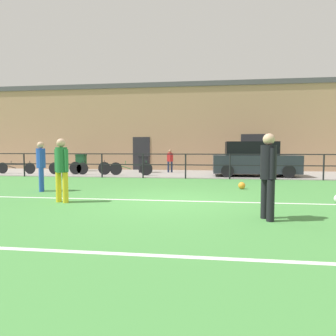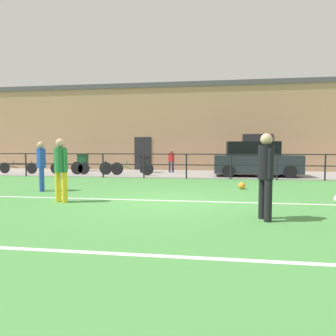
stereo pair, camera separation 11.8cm
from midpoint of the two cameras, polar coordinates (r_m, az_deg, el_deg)
The scene contains 18 objects.
ground at distance 7.94m, azimuth 0.37°, elevation -6.56°, with size 60.00×44.00×0.04m, color #478C42.
field_line_touchline at distance 8.07m, azimuth 0.51°, elevation -6.22°, with size 36.00×0.11×0.00m, color white.
field_line_hash at distance 4.17m, azimuth -7.30°, elevation -15.93°, with size 36.00×0.11×0.00m, color white.
pavement_strip at distance 16.33m, azimuth 4.42°, elevation -1.10°, with size 48.00×5.00×0.02m, color gray.
perimeter_fence at distance 13.79m, azimuth 3.76°, elevation 1.07°, with size 36.07×0.07×1.15m.
clubhouse_facade at distance 20.01m, azimuth 5.16°, elevation 7.67°, with size 28.00×2.56×5.49m.
player_goalkeeper at distance 6.13m, azimuth 18.61°, elevation -0.58°, with size 0.30×0.45×1.69m.
player_striker at distance 10.60m, azimuth -22.65°, elevation 0.87°, with size 0.28×0.41×1.61m.
player_winger at distance 8.22m, azimuth -19.33°, elevation 0.32°, with size 0.43×0.29×1.65m.
soccer_ball_match at distance 10.61m, azimuth 14.17°, elevation -3.28°, with size 0.24×0.24×0.24m, color orange.
spectator_child at distance 17.09m, azimuth 0.83°, elevation 1.66°, with size 0.34×0.23×1.30m.
parked_car_red at distance 15.41m, azimuth 16.44°, elevation 1.48°, with size 4.09×1.83×1.70m.
bicycle_parked_0 at distance 15.40m, azimuth -6.66°, elevation -0.10°, with size 2.24×0.04×0.75m.
bicycle_parked_1 at distance 18.19m, azimuth -26.44°, elevation 0.05°, with size 2.21×0.04×0.71m.
bicycle_parked_2 at distance 16.19m, azimuth -14.21°, elevation 0.02°, with size 2.25×0.04×0.76m.
bicycle_parked_3 at distance 16.67m, azimuth -17.98°, elevation -0.00°, with size 2.18×0.04×0.73m.
trash_bin_0 at distance 17.09m, azimuth -4.08°, elevation 0.76°, with size 0.58×0.49×0.94m.
trash_bin_1 at distance 18.85m, azimuth -15.72°, elevation 1.01°, with size 0.56×0.47×1.01m.
Camera 2 is at (1.12, -7.72, 1.41)m, focal length 32.07 mm.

